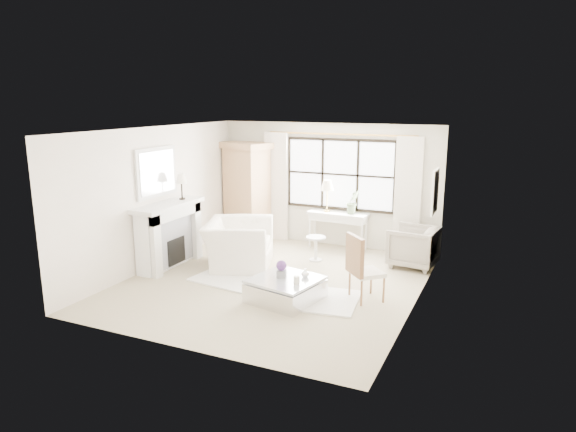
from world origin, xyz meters
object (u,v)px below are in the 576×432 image
(console_table, at_px, (338,230))
(club_armchair, at_px, (239,244))
(coffee_table, at_px, (286,290))
(armoire, at_px, (247,190))

(console_table, xyz_separation_m, club_armchair, (-1.36, -1.98, 0.05))
(club_armchair, xyz_separation_m, coffee_table, (1.56, -1.23, -0.27))
(coffee_table, bearing_deg, armoire, 139.45)
(console_table, bearing_deg, armoire, -175.85)
(console_table, relative_size, coffee_table, 1.11)
(armoire, xyz_separation_m, club_armchair, (0.86, -1.93, -0.69))
(console_table, height_order, coffee_table, console_table)
(armoire, bearing_deg, console_table, 21.48)
(armoire, relative_size, club_armchair, 1.62)
(armoire, distance_m, coffee_table, 4.09)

